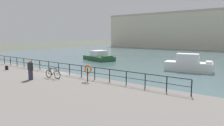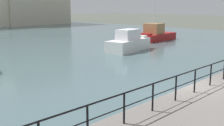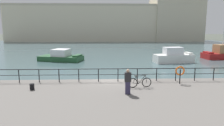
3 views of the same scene
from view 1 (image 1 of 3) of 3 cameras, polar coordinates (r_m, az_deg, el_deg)
name	(u,v)px [view 1 (image 1 of 3)]	position (r m, az deg, el deg)	size (l,w,h in m)	color
ground_plane	(61,78)	(21.92, -14.33, -4.16)	(240.00, 240.00, 0.00)	#4C5147
water_basin	(168,55)	(46.91, 15.69, 2.06)	(80.00, 60.00, 0.01)	#476066
harbor_building	(224,29)	(72.69, 29.07, 8.31)	(66.38, 13.17, 15.47)	beige
moored_cabin_cruiser	(99,57)	(36.62, -3.73, 1.80)	(6.92, 4.56, 1.75)	#23512D
moored_small_launch	(188,65)	(26.77, 20.78, -0.45)	(5.80, 2.95, 2.20)	white
quay_railing	(54,65)	(21.30, -16.22, -0.63)	(27.22, 0.07, 1.08)	black
parked_bicycle	(53,74)	(18.48, -16.38, -2.99)	(1.76, 0.27, 0.98)	black
mooring_bollard	(7,68)	(24.98, -27.64, -1.21)	(0.32, 0.32, 0.44)	black
life_ring_stand	(88,70)	(16.54, -6.82, -1.90)	(0.75, 0.16, 1.40)	black
standing_person	(30,70)	(18.45, -22.10, -1.77)	(0.46, 0.31, 1.69)	#332D4C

